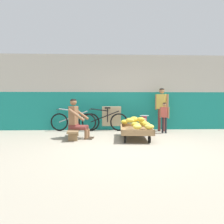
{
  "coord_description": "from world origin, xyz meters",
  "views": [
    {
      "loc": [
        -0.64,
        -4.34,
        1.08
      ],
      "look_at": [
        -0.42,
        1.34,
        0.75
      ],
      "focal_mm": 30.67,
      "sensor_mm": 36.0,
      "label": 1
    }
  ],
  "objects_px": {
    "low_bench": "(74,131)",
    "sign_board": "(112,118)",
    "vendor_seated": "(76,119)",
    "plastic_crate": "(144,128)",
    "shopping_bag": "(144,132)",
    "customer_child": "(164,114)",
    "weighing_scale": "(144,120)",
    "bicycle_near_left": "(73,121)",
    "banana_cart": "(135,130)",
    "bicycle_far_left": "(105,121)",
    "customer_adult": "(162,105)"
  },
  "relations": [
    {
      "from": "low_bench",
      "to": "sign_board",
      "type": "bearing_deg",
      "value": 53.37
    },
    {
      "from": "vendor_seated",
      "to": "plastic_crate",
      "type": "relative_size",
      "value": 3.17
    },
    {
      "from": "sign_board",
      "to": "shopping_bag",
      "type": "xyz_separation_m",
      "value": [
        0.96,
        -1.19,
        -0.32
      ]
    },
    {
      "from": "sign_board",
      "to": "customer_child",
      "type": "xyz_separation_m",
      "value": [
        1.74,
        -0.77,
        0.2
      ]
    },
    {
      "from": "vendor_seated",
      "to": "plastic_crate",
      "type": "xyz_separation_m",
      "value": [
        2.14,
        0.88,
        -0.42
      ]
    },
    {
      "from": "vendor_seated",
      "to": "low_bench",
      "type": "bearing_deg",
      "value": 168.52
    },
    {
      "from": "shopping_bag",
      "to": "weighing_scale",
      "type": "bearing_deg",
      "value": 76.92
    },
    {
      "from": "low_bench",
      "to": "customer_child",
      "type": "height_order",
      "value": "customer_child"
    },
    {
      "from": "plastic_crate",
      "to": "customer_child",
      "type": "height_order",
      "value": "customer_child"
    },
    {
      "from": "plastic_crate",
      "to": "bicycle_near_left",
      "type": "relative_size",
      "value": 0.22
    },
    {
      "from": "banana_cart",
      "to": "vendor_seated",
      "type": "bearing_deg",
      "value": 176.14
    },
    {
      "from": "vendor_seated",
      "to": "bicycle_far_left",
      "type": "relative_size",
      "value": 0.69
    },
    {
      "from": "banana_cart",
      "to": "customer_child",
      "type": "relative_size",
      "value": 1.46
    },
    {
      "from": "plastic_crate",
      "to": "shopping_bag",
      "type": "relative_size",
      "value": 1.5
    },
    {
      "from": "customer_adult",
      "to": "low_bench",
      "type": "bearing_deg",
      "value": -157.14
    },
    {
      "from": "vendor_seated",
      "to": "customer_child",
      "type": "distance_m",
      "value": 2.91
    },
    {
      "from": "plastic_crate",
      "to": "shopping_bag",
      "type": "distance_m",
      "value": 0.52
    },
    {
      "from": "bicycle_near_left",
      "to": "customer_adult",
      "type": "distance_m",
      "value": 3.22
    },
    {
      "from": "low_bench",
      "to": "customer_child",
      "type": "bearing_deg",
      "value": 15.06
    },
    {
      "from": "sign_board",
      "to": "shopping_bag",
      "type": "bearing_deg",
      "value": -51.15
    },
    {
      "from": "bicycle_near_left",
      "to": "sign_board",
      "type": "xyz_separation_m",
      "value": [
        1.38,
        0.2,
        0.09
      ]
    },
    {
      "from": "customer_child",
      "to": "plastic_crate",
      "type": "bearing_deg",
      "value": 172.36
    },
    {
      "from": "customer_adult",
      "to": "weighing_scale",
      "type": "bearing_deg",
      "value": -152.25
    },
    {
      "from": "bicycle_far_left",
      "to": "bicycle_near_left",
      "type": "bearing_deg",
      "value": 179.77
    },
    {
      "from": "customer_adult",
      "to": "shopping_bag",
      "type": "height_order",
      "value": "customer_adult"
    },
    {
      "from": "bicycle_far_left",
      "to": "low_bench",
      "type": "bearing_deg",
      "value": -123.79
    },
    {
      "from": "vendor_seated",
      "to": "customer_adult",
      "type": "distance_m",
      "value": 3.13
    },
    {
      "from": "vendor_seated",
      "to": "weighing_scale",
      "type": "relative_size",
      "value": 3.8
    },
    {
      "from": "bicycle_far_left",
      "to": "vendor_seated",
      "type": "bearing_deg",
      "value": -120.84
    },
    {
      "from": "banana_cart",
      "to": "customer_child",
      "type": "height_order",
      "value": "customer_child"
    },
    {
      "from": "customer_adult",
      "to": "vendor_seated",
      "type": "bearing_deg",
      "value": -156.23
    },
    {
      "from": "low_bench",
      "to": "plastic_crate",
      "type": "height_order",
      "value": "plastic_crate"
    },
    {
      "from": "plastic_crate",
      "to": "customer_adult",
      "type": "relative_size",
      "value": 0.24
    },
    {
      "from": "low_bench",
      "to": "plastic_crate",
      "type": "xyz_separation_m",
      "value": [
        2.23,
        0.87,
        -0.05
      ]
    },
    {
      "from": "weighing_scale",
      "to": "customer_adult",
      "type": "xyz_separation_m",
      "value": [
        0.71,
        0.37,
        0.5
      ]
    },
    {
      "from": "weighing_scale",
      "to": "shopping_bag",
      "type": "xyz_separation_m",
      "value": [
        -0.12,
        -0.51,
        -0.33
      ]
    },
    {
      "from": "banana_cart",
      "to": "customer_adult",
      "type": "relative_size",
      "value": 0.98
    },
    {
      "from": "low_bench",
      "to": "weighing_scale",
      "type": "bearing_deg",
      "value": 21.23
    },
    {
      "from": "customer_child",
      "to": "banana_cart",
      "type": "bearing_deg",
      "value": -140.91
    },
    {
      "from": "plastic_crate",
      "to": "weighing_scale",
      "type": "bearing_deg",
      "value": -90.0
    },
    {
      "from": "weighing_scale",
      "to": "customer_child",
      "type": "distance_m",
      "value": 0.69
    },
    {
      "from": "vendor_seated",
      "to": "bicycle_far_left",
      "type": "xyz_separation_m",
      "value": [
        0.81,
        1.36,
        -0.21
      ]
    },
    {
      "from": "plastic_crate",
      "to": "bicycle_far_left",
      "type": "distance_m",
      "value": 1.43
    },
    {
      "from": "vendor_seated",
      "to": "plastic_crate",
      "type": "height_order",
      "value": "vendor_seated"
    },
    {
      "from": "shopping_bag",
      "to": "low_bench",
      "type": "bearing_deg",
      "value": -170.38
    },
    {
      "from": "weighing_scale",
      "to": "vendor_seated",
      "type": "bearing_deg",
      "value": -157.6
    },
    {
      "from": "low_bench",
      "to": "plastic_crate",
      "type": "relative_size",
      "value": 3.12
    },
    {
      "from": "bicycle_far_left",
      "to": "shopping_bag",
      "type": "distance_m",
      "value": 1.58
    },
    {
      "from": "shopping_bag",
      "to": "bicycle_far_left",
      "type": "bearing_deg",
      "value": 140.97
    },
    {
      "from": "low_bench",
      "to": "sign_board",
      "type": "relative_size",
      "value": 1.27
    }
  ]
}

